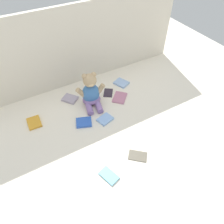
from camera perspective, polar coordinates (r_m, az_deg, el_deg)
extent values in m
plane|color=silver|center=(1.63, -1.21, -0.02)|extent=(3.20, 3.20, 0.00)
cube|color=beige|center=(1.78, -9.14, 17.12)|extent=(1.85, 0.03, 0.65)
ellipsoid|color=#3F72B2|center=(1.66, -5.72, 4.97)|extent=(0.16, 0.13, 0.18)
ellipsoid|color=#8C6BA5|center=(1.69, -5.54, 3.38)|extent=(0.17, 0.15, 0.06)
sphere|color=tan|center=(1.57, -6.03, 8.49)|extent=(0.12, 0.12, 0.10)
ellipsoid|color=beige|center=(1.54, -5.71, 7.45)|extent=(0.05, 0.04, 0.03)
sphere|color=tan|center=(1.55, -7.51, 9.58)|extent=(0.05, 0.05, 0.04)
sphere|color=tan|center=(1.56, -4.94, 10.06)|extent=(0.05, 0.05, 0.04)
cylinder|color=tan|center=(1.63, -8.32, 5.17)|extent=(0.09, 0.06, 0.10)
cylinder|color=tan|center=(1.64, -3.23, 6.17)|extent=(0.09, 0.06, 0.10)
cylinder|color=#8C6BA5|center=(1.63, -6.10, 0.79)|extent=(0.07, 0.11, 0.05)
cylinder|color=#8C6BA5|center=(1.64, -3.53, 1.32)|extent=(0.07, 0.11, 0.05)
cube|color=#8EADDB|center=(1.88, 2.54, 7.84)|extent=(0.13, 0.14, 0.02)
cube|color=blue|center=(1.56, -7.60, -2.78)|extent=(0.14, 0.12, 0.02)
cube|color=#2C2330|center=(1.79, -1.04, 5.25)|extent=(0.12, 0.13, 0.01)
cube|color=#AC6986|center=(1.74, 2.10, 3.93)|extent=(0.17, 0.17, 0.01)
cube|color=#9C90A5|center=(1.76, -11.30, 3.53)|extent=(0.14, 0.15, 0.02)
cube|color=#5F594A|center=(1.39, 6.93, -11.60)|extent=(0.14, 0.13, 0.01)
cube|color=#71BDE6|center=(1.31, -0.85, -16.76)|extent=(0.10, 0.13, 0.01)
cube|color=#84ABE4|center=(1.57, -1.87, -1.95)|extent=(0.12, 0.11, 0.01)
cube|color=gold|center=(1.65, -20.27, -2.68)|extent=(0.10, 0.12, 0.02)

